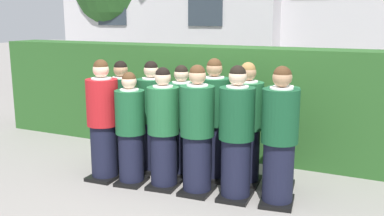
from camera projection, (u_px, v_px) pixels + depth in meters
The scene contains 14 objects.
ground_plane at pixel (183, 190), 5.79m from camera, with size 60.00×60.00×0.00m, color gray.
student_in_red_blazer at pixel (103, 123), 6.04m from camera, with size 0.44×0.53×1.68m.
student_front_row_1 at pixel (131, 131), 5.87m from camera, with size 0.41×0.51×1.54m.
student_front_row_2 at pixel (164, 131), 5.74m from camera, with size 0.42×0.50×1.61m.
student_front_row_3 at pixel (197, 133), 5.54m from camera, with size 0.43×0.50×1.66m.
student_front_row_4 at pixel (236, 137), 5.36m from camera, with size 0.44×0.51×1.68m.
student_front_row_5 at pixel (279, 140), 5.19m from camera, with size 0.46×0.53×1.69m.
student_rear_row_0 at pixel (122, 117), 6.54m from camera, with size 0.42×0.49×1.61m.
student_rear_row_1 at pixel (152, 119), 6.37m from camera, with size 0.42×0.52×1.63m.
student_rear_row_2 at pixel (182, 123), 6.22m from camera, with size 0.41×0.51×1.59m.
student_rear_row_3 at pixel (214, 122), 6.05m from camera, with size 0.45×0.53×1.69m.
student_rear_row_4 at pixel (247, 127), 5.88m from camera, with size 0.44×0.54×1.66m.
student_rear_row_5 at pixel (282, 132), 5.70m from camera, with size 0.44×0.51×1.62m.
hedge at pixel (232, 101), 7.19m from camera, with size 9.14×0.70×1.77m.
Camera 1 is at (2.46, -4.86, 2.23)m, focal length 40.98 mm.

